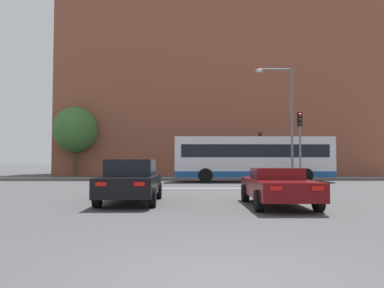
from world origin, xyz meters
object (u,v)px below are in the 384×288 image
bus_crossing_lead (252,158)px  traffic_light_near_right (300,137)px  car_roadster_right (277,186)px  traffic_light_far_right (260,147)px  car_saloon_left (131,181)px  street_lamp_junction (286,112)px  pedestrian_waiting (309,167)px

bus_crossing_lead → traffic_light_near_right: traffic_light_near_right is taller
car_roadster_right → traffic_light_far_right: (3.65, 21.42, 2.13)m
car_saloon_left → traffic_light_near_right: bearing=43.7°
car_roadster_right → traffic_light_far_right: 21.83m
car_saloon_left → street_lamp_junction: 14.99m
car_saloon_left → street_lamp_junction: size_ratio=0.58×
car_roadster_right → pedestrian_waiting: pedestrian_waiting is taller
car_roadster_right → traffic_light_near_right: traffic_light_near_right is taller
car_saloon_left → street_lamp_junction: bearing=53.1°
traffic_light_far_right → street_lamp_junction: street_lamp_junction is taller
bus_crossing_lead → traffic_light_far_right: traffic_light_far_right is taller
car_saloon_left → bus_crossing_lead: bus_crossing_lead is taller
car_roadster_right → bus_crossing_lead: size_ratio=0.40×
traffic_light_far_right → street_lamp_junction: bearing=-89.9°
bus_crossing_lead → traffic_light_far_right: 6.86m
traffic_light_near_right → pedestrian_waiting: 13.16m
car_saloon_left → bus_crossing_lead: size_ratio=0.41×
bus_crossing_lead → traffic_light_near_right: size_ratio=2.60×
car_roadster_right → pedestrian_waiting: bearing=70.1°
car_saloon_left → bus_crossing_lead: (6.71, 13.79, 0.96)m
street_lamp_junction → car_roadster_right: bearing=-106.1°
traffic_light_near_right → car_roadster_right: bearing=-111.1°
pedestrian_waiting → traffic_light_far_right: bearing=52.7°
car_saloon_left → bus_crossing_lead: bearing=63.7°
car_roadster_right → bus_crossing_lead: 15.04m
car_saloon_left → traffic_light_far_right: (8.56, 20.32, 2.00)m
car_saloon_left → car_roadster_right: car_saloon_left is taller
car_saloon_left → traffic_light_far_right: traffic_light_far_right is taller
pedestrian_waiting → street_lamp_junction: bearing=114.1°
traffic_light_far_right → traffic_light_near_right: size_ratio=0.95×
car_roadster_right → pedestrian_waiting: (8.10, 21.57, 0.30)m
bus_crossing_lead → traffic_light_near_right: bearing=-161.9°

